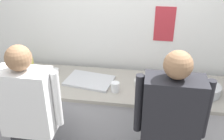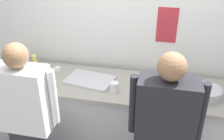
# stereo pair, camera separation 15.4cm
# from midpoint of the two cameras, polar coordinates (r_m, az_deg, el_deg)

# --- Properties ---
(wall_back) EXTENTS (4.93, 0.11, 2.75)m
(wall_back) POSITION_cam_midpoint_polar(r_m,az_deg,el_deg) (3.17, 4.23, 8.62)
(wall_back) COLOR white
(wall_back) RESTS_ON ground
(prep_counter) EXTENTS (3.14, 0.74, 0.91)m
(prep_counter) POSITION_cam_midpoint_polar(r_m,az_deg,el_deg) (3.18, 2.29, -10.20)
(prep_counter) COLOR #B2B2B7
(prep_counter) RESTS_ON ground
(chef_near_left) EXTENTS (0.60, 0.24, 1.65)m
(chef_near_left) POSITION_cam_midpoint_polar(r_m,az_deg,el_deg) (2.56, -16.36, -10.65)
(chef_near_left) COLOR #2D2D33
(chef_near_left) RESTS_ON ground
(chef_center) EXTENTS (0.61, 0.24, 1.68)m
(chef_center) POSITION_cam_midpoint_polar(r_m,az_deg,el_deg) (2.31, 13.19, -14.45)
(chef_center) COLOR #2D2D33
(chef_center) RESTS_ON ground
(plate_stack_front) EXTENTS (0.21, 0.21, 0.06)m
(plate_stack_front) POSITION_cam_midpoint_polar(r_m,az_deg,el_deg) (2.90, 8.58, -3.02)
(plate_stack_front) COLOR white
(plate_stack_front) RESTS_ON prep_counter
(mixing_bowl_steel) EXTENTS (0.31, 0.31, 0.10)m
(mixing_bowl_steel) POSITION_cam_midpoint_polar(r_m,az_deg,el_deg) (2.88, 21.47, -4.67)
(mixing_bowl_steel) COLOR #B7BABF
(mixing_bowl_steel) RESTS_ON prep_counter
(sheet_tray) EXTENTS (0.58, 0.43, 0.02)m
(sheet_tray) POSITION_cam_midpoint_polar(r_m,az_deg,el_deg) (2.98, -3.45, -2.19)
(sheet_tray) COLOR #B7BABF
(sheet_tray) RESTS_ON prep_counter
(squeeze_bottle_primary) EXTENTS (0.06, 0.06, 0.21)m
(squeeze_bottle_primary) POSITION_cam_midpoint_polar(r_m,az_deg,el_deg) (2.73, 9.71, -3.55)
(squeeze_bottle_primary) COLOR red
(squeeze_bottle_primary) RESTS_ON prep_counter
(squeeze_bottle_secondary) EXTENTS (0.06, 0.06, 0.20)m
(squeeze_bottle_secondary) POSITION_cam_midpoint_polar(r_m,az_deg,el_deg) (2.72, 18.18, -4.89)
(squeeze_bottle_secondary) COLOR orange
(squeeze_bottle_secondary) RESTS_ON prep_counter
(squeeze_bottle_spare) EXTENTS (0.06, 0.06, 0.19)m
(squeeze_bottle_spare) POSITION_cam_midpoint_polar(r_m,az_deg,el_deg) (3.37, -15.47, 2.01)
(squeeze_bottle_spare) COLOR #E5E066
(squeeze_bottle_spare) RESTS_ON prep_counter
(ramekin_yellow_sauce) EXTENTS (0.10, 0.10, 0.04)m
(ramekin_yellow_sauce) POSITION_cam_midpoint_polar(r_m,az_deg,el_deg) (3.33, -18.23, -0.03)
(ramekin_yellow_sauce) COLOR white
(ramekin_yellow_sauce) RESTS_ON prep_counter
(ramekin_red_sauce) EXTENTS (0.08, 0.08, 0.05)m
(ramekin_red_sauce) POSITION_cam_midpoint_polar(r_m,az_deg,el_deg) (3.24, -10.59, 0.22)
(ramekin_red_sauce) COLOR white
(ramekin_red_sauce) RESTS_ON prep_counter
(deli_cup) EXTENTS (0.09, 0.09, 0.11)m
(deli_cup) POSITION_cam_midpoint_polar(r_m,az_deg,el_deg) (2.76, 2.14, -3.81)
(deli_cup) COLOR white
(deli_cup) RESTS_ON prep_counter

